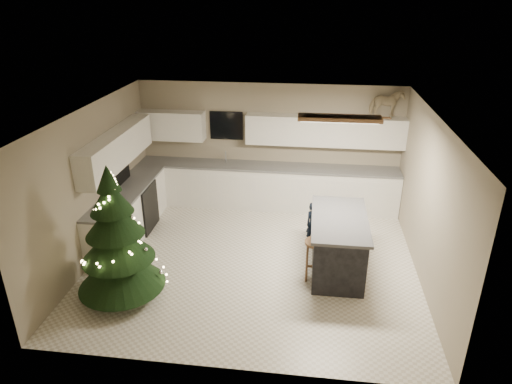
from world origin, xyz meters
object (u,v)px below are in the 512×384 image
(bar_stool, at_px, (315,251))
(rocking_horse, at_px, (386,104))
(island, at_px, (338,244))
(christmas_tree, at_px, (117,246))
(toddler, at_px, (313,223))

(bar_stool, bearing_deg, rocking_horse, 65.26)
(island, distance_m, bar_stool, 0.49)
(island, bearing_deg, christmas_tree, -160.31)
(christmas_tree, bearing_deg, toddler, 34.85)
(island, xyz_separation_m, rocking_horse, (0.88, 2.39, 1.81))
(christmas_tree, relative_size, toddler, 2.68)
(island, height_order, christmas_tree, christmas_tree)
(island, distance_m, rocking_horse, 3.13)
(bar_stool, relative_size, christmas_tree, 0.32)
(christmas_tree, distance_m, rocking_horse, 5.65)
(bar_stool, height_order, christmas_tree, christmas_tree)
(island, xyz_separation_m, bar_stool, (-0.37, -0.32, 0.03))
(christmas_tree, bearing_deg, bar_stool, 16.29)
(bar_stool, bearing_deg, christmas_tree, -163.71)
(island, distance_m, toddler, 0.92)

